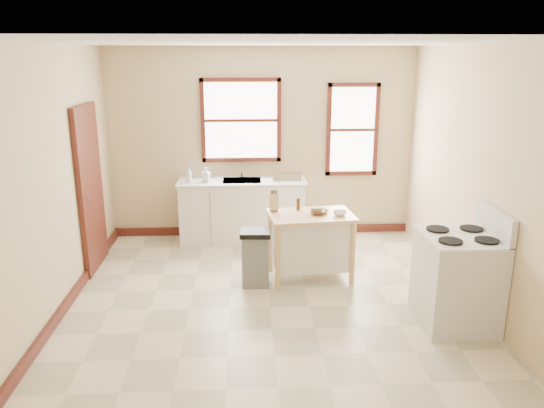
{
  "coord_description": "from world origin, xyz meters",
  "views": [
    {
      "loc": [
        -0.25,
        -5.3,
        2.71
      ],
      "look_at": [
        0.05,
        0.4,
        1.07
      ],
      "focal_mm": 35.0,
      "sensor_mm": 36.0,
      "label": 1
    }
  ],
  "objects": [
    {
      "name": "bowl_b",
      "position": [
        0.68,
        0.83,
        0.85
      ],
      "size": [
        0.21,
        0.21,
        0.04
      ],
      "primitive_type": "imported",
      "rotation": [
        0.0,
        0.0,
        0.84
      ],
      "color": "brown",
      "rests_on": "kitchen_island"
    },
    {
      "name": "window_main",
      "position": [
        -0.3,
        2.48,
        1.75
      ],
      "size": [
        1.17,
        0.06,
        1.22
      ],
      "primitive_type": null,
      "color": "#411611",
      "rests_on": "wall_back"
    },
    {
      "name": "bowl_c",
      "position": [
        0.88,
        0.72,
        0.85
      ],
      "size": [
        0.18,
        0.18,
        0.05
      ],
      "primitive_type": "imported",
      "rotation": [
        0.0,
        0.0,
        -0.09
      ],
      "color": "silver",
      "rests_on": "kitchen_island"
    },
    {
      "name": "floor",
      "position": [
        0.0,
        0.0,
        0.0
      ],
      "size": [
        5.0,
        5.0,
        0.0
      ],
      "primitive_type": "plane",
      "color": "#AFA98B",
      "rests_on": "ground"
    },
    {
      "name": "kitchen_island",
      "position": [
        0.54,
        0.78,
        0.41
      ],
      "size": [
        1.07,
        0.75,
        0.83
      ],
      "primitive_type": null,
      "rotation": [
        0.0,
        0.0,
        0.11
      ],
      "color": "#DEB283",
      "rests_on": "ground"
    },
    {
      "name": "trash_bin",
      "position": [
        -0.14,
        0.6,
        0.35
      ],
      "size": [
        0.37,
        0.32,
        0.69
      ],
      "primitive_type": null,
      "rotation": [
        0.0,
        0.0,
        -0.05
      ],
      "color": "slate",
      "rests_on": "ground"
    },
    {
      "name": "dish_rack",
      "position": [
        0.35,
        2.19,
        0.97
      ],
      "size": [
        0.5,
        0.43,
        0.11
      ],
      "primitive_type": null,
      "rotation": [
        0.0,
        0.0,
        -0.29
      ],
      "color": "silver",
      "rests_on": "sink_counter"
    },
    {
      "name": "door_left",
      "position": [
        -2.21,
        1.3,
        1.05
      ],
      "size": [
        0.06,
        0.9,
        2.1
      ],
      "primitive_type": "cube",
      "color": "#411611",
      "rests_on": "ground"
    },
    {
      "name": "faucet",
      "position": [
        -0.3,
        2.38,
        1.03
      ],
      "size": [
        0.03,
        0.03,
        0.22
      ],
      "primitive_type": "cylinder",
      "color": "silver",
      "rests_on": "sink_counter"
    },
    {
      "name": "soap_bottle_b",
      "position": [
        -0.81,
        2.14,
        1.02
      ],
      "size": [
        0.12,
        0.12,
        0.21
      ],
      "primitive_type": "imported",
      "rotation": [
        0.0,
        0.0,
        -0.34
      ],
      "color": "#B2B2B2",
      "rests_on": "sink_counter"
    },
    {
      "name": "wall_left",
      "position": [
        -2.25,
        0.0,
        1.4
      ],
      "size": [
        0.04,
        5.0,
        2.8
      ],
      "primitive_type": "cube",
      "color": "#CDB387",
      "rests_on": "ground"
    },
    {
      "name": "baseboard_left",
      "position": [
        -2.22,
        0.0,
        0.06
      ],
      "size": [
        0.04,
        5.0,
        0.12
      ],
      "primitive_type": "cube",
      "color": "#411611",
      "rests_on": "ground"
    },
    {
      "name": "pepper_grinder",
      "position": [
        0.4,
        0.96,
        0.9
      ],
      "size": [
        0.06,
        0.06,
        0.15
      ],
      "primitive_type": "cylinder",
      "rotation": [
        0.0,
        0.0,
        0.39
      ],
      "color": "#432512",
      "rests_on": "kitchen_island"
    },
    {
      "name": "wall_back",
      "position": [
        0.0,
        2.5,
        1.4
      ],
      "size": [
        4.5,
        0.04,
        2.8
      ],
      "primitive_type": "cube",
      "color": "#CDB387",
      "rests_on": "ground"
    },
    {
      "name": "window_side",
      "position": [
        1.35,
        2.48,
        1.6
      ],
      "size": [
        0.77,
        0.06,
        1.37
      ],
      "primitive_type": null,
      "color": "#411611",
      "rests_on": "wall_back"
    },
    {
      "name": "knife_block",
      "position": [
        0.1,
        0.95,
        0.93
      ],
      "size": [
        0.11,
        0.11,
        0.2
      ],
      "primitive_type": null,
      "rotation": [
        0.0,
        0.0,
        0.15
      ],
      "color": "tan",
      "rests_on": "kitchen_island"
    },
    {
      "name": "wall_right",
      "position": [
        2.25,
        0.0,
        1.4
      ],
      "size": [
        0.04,
        5.0,
        2.8
      ],
      "primitive_type": "cube",
      "color": "#CDB387",
      "rests_on": "ground"
    },
    {
      "name": "bowl_a",
      "position": [
        0.61,
        0.78,
        0.85
      ],
      "size": [
        0.22,
        0.22,
        0.05
      ],
      "primitive_type": "imported",
      "rotation": [
        0.0,
        0.0,
        -0.13
      ],
      "color": "brown",
      "rests_on": "kitchen_island"
    },
    {
      "name": "ceiling",
      "position": [
        0.0,
        0.0,
        2.8
      ],
      "size": [
        5.0,
        5.0,
        0.0
      ],
      "primitive_type": "plane",
      "rotation": [
        3.14,
        0.0,
        0.0
      ],
      "color": "white",
      "rests_on": "ground"
    },
    {
      "name": "sink_counter",
      "position": [
        -0.3,
        2.2,
        0.46
      ],
      "size": [
        1.86,
        0.62,
        0.92
      ],
      "primitive_type": null,
      "color": "silver",
      "rests_on": "ground"
    },
    {
      "name": "baseboard_back",
      "position": [
        0.0,
        2.47,
        0.06
      ],
      "size": [
        4.5,
        0.04,
        0.12
      ],
      "primitive_type": "cube",
      "color": "#411611",
      "rests_on": "ground"
    },
    {
      "name": "gas_stove",
      "position": [
        1.89,
        -0.44,
        0.61
      ],
      "size": [
        0.77,
        0.78,
        1.23
      ],
      "primitive_type": null,
      "color": "silver",
      "rests_on": "ground"
    },
    {
      "name": "soap_bottle_a",
      "position": [
        -1.05,
        2.12,
        1.03
      ],
      "size": [
        0.1,
        0.1,
        0.23
      ],
      "primitive_type": "imported",
      "rotation": [
        0.0,
        0.0,
        0.21
      ],
      "color": "#B2B2B2",
      "rests_on": "sink_counter"
    }
  ]
}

